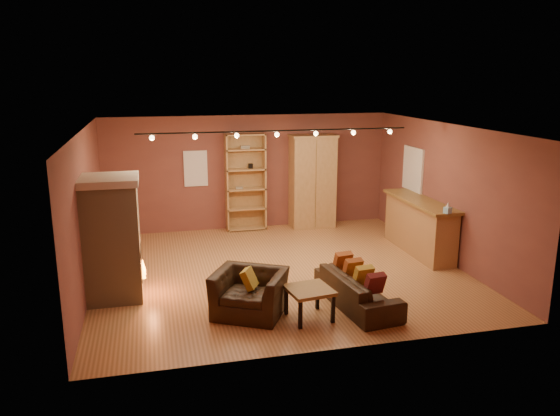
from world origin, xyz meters
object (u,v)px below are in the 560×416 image
object	(u,v)px
bar_counter	(419,226)
coffee_table	(309,293)
armoire	(312,181)
bookcase	(245,181)
armchair	(249,286)
loveseat	(357,284)
fireplace	(113,238)

from	to	relation	value
bar_counter	coffee_table	distance (m)	4.18
armoire	bar_counter	world-z (taller)	armoire
bookcase	armchair	world-z (taller)	bookcase
loveseat	bookcase	bearing A→B (deg)	4.17
armoire	bookcase	bearing A→B (deg)	174.19
armoire	coffee_table	xyz separation A→B (m)	(-1.59, -5.15, -0.74)
fireplace	armchair	distance (m)	2.51
armoire	loveseat	distance (m)	4.97
bar_counter	loveseat	xyz separation A→B (m)	(-2.33, -2.35, -0.21)
fireplace	armchair	bearing A→B (deg)	-29.89
bookcase	armchair	size ratio (longest dim) A/B	1.82
armoire	loveseat	bearing A→B (deg)	-97.96
bookcase	loveseat	distance (m)	5.20
bookcase	bar_counter	world-z (taller)	bookcase
armchair	coffee_table	bearing A→B (deg)	5.05
fireplace	loveseat	size ratio (longest dim) A/B	1.10
bar_counter	armchair	world-z (taller)	bar_counter
bar_counter	fireplace	bearing A→B (deg)	-170.54
fireplace	coffee_table	bearing A→B (deg)	-28.05
fireplace	armchair	size ratio (longest dim) A/B	1.62
bookcase	bar_counter	distance (m)	4.31
armchair	loveseat	bearing A→B (deg)	25.46
bookcase	armchair	bearing A→B (deg)	-99.29
loveseat	coffee_table	bearing A→B (deg)	100.58
loveseat	armchair	size ratio (longest dim) A/B	1.48
coffee_table	bar_counter	bearing A→B (deg)	39.13
armoire	bar_counter	distance (m)	3.06
bar_counter	coffee_table	size ratio (longest dim) A/B	3.21
armoire	coffee_table	world-z (taller)	armoire
fireplace	armoire	bearing A→B (deg)	37.74
coffee_table	armchair	bearing A→B (deg)	156.62
fireplace	coffee_table	size ratio (longest dim) A/B	2.81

